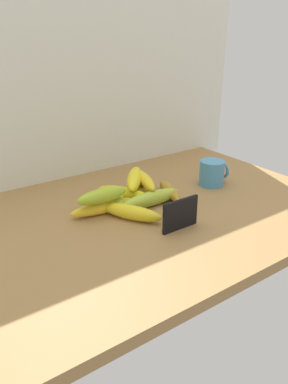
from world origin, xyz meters
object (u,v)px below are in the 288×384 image
banana_2 (170,191)px  banana_5 (124,194)px  coffee_mug (212,173)px  banana_4 (103,207)px  banana_1 (118,199)px  banana_7 (145,180)px  banana_0 (141,191)px  banana_3 (132,212)px  banana_6 (151,199)px  banana_8 (102,196)px  banana_9 (134,179)px  chalkboard_sign (180,215)px

banana_2 → banana_5: banana_5 is taller
coffee_mug → banana_2: 17.75cm
coffee_mug → banana_4: 40.42cm
banana_1 → banana_7: (10.66, 1.11, 3.22)cm
banana_4 → banana_5: bearing=23.4°
banana_0 → banana_3: (-11.20, -11.83, 0.41)cm
banana_3 → banana_6: (9.41, 4.03, 0.15)cm
banana_1 → banana_3: banana_3 is taller
banana_5 → banana_8: banana_8 is taller
banana_1 → banana_5: 3.99cm
banana_9 → banana_5: bearing=-164.2°
banana_2 → banana_7: bearing=141.1°
banana_0 → banana_1: bearing=-168.2°
banana_6 → banana_3: bearing=-156.8°
banana_0 → chalkboard_sign: bearing=-99.5°
banana_1 → banana_8: size_ratio=1.09×
banana_3 → banana_4: size_ratio=0.90×
banana_3 → banana_8: banana_8 is taller
banana_4 → banana_7: size_ratio=1.22×
banana_3 → banana_6: size_ratio=0.85×
coffee_mug → banana_9: 27.05cm
banana_5 → coffee_mug: bearing=-11.7°
chalkboard_sign → banana_7: chalkboard_sign is taller
banana_3 → banana_9: size_ratio=0.95×
banana_3 → banana_6: 10.23cm
banana_3 → banana_7: (12.33, 10.94, 3.04)cm
banana_3 → banana_5: 12.98cm
banana_9 → chalkboard_sign: bearing=-96.1°
chalkboard_sign → coffee_mug: same height
coffee_mug → banana_9: coffee_mug is taller
banana_1 → banana_8: 8.23cm
banana_2 → banana_4: (-22.72, 1.64, 0.07)cm
banana_1 → banana_7: bearing=5.9°
banana_2 → banana_9: banana_9 is taller
chalkboard_sign → banana_4: (-11.74, 19.53, -2.03)cm
coffee_mug → banana_8: bearing=177.9°
banana_9 → banana_3: bearing=-126.6°
banana_3 → banana_9: banana_9 is taller
banana_4 → banana_7: 17.42cm
banana_3 → banana_6: bearing=23.2°
chalkboard_sign → banana_9: 25.24cm
banana_1 → banana_7: 11.19cm
coffee_mug → banana_7: bearing=167.2°
banana_4 → banana_6: (13.90, -3.79, 0.37)cm
banana_7 → banana_9: size_ratio=0.87×
banana_5 → banana_0: bearing=-1.2°
banana_1 → banana_3: (-1.68, -9.83, 0.18)cm
banana_7 → banana_9: 3.42cm
banana_0 → banana_8: size_ratio=0.99×
chalkboard_sign → banana_9: size_ratio=0.60×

